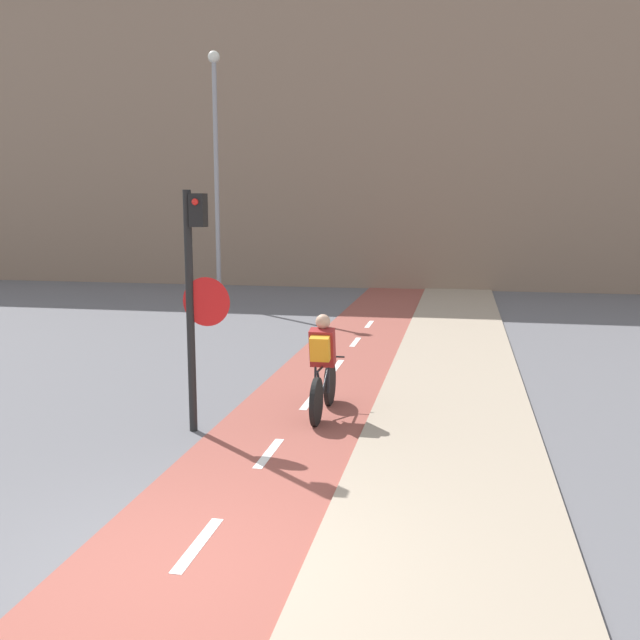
# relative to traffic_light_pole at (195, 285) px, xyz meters

# --- Properties ---
(ground_plane) EXTENTS (120.00, 120.00, 0.00)m
(ground_plane) POSITION_rel_traffic_light_pole_xyz_m (1.21, -3.74, -2.05)
(ground_plane) COLOR #5B5B60
(bike_lane) EXTENTS (2.09, 60.00, 0.02)m
(bike_lane) POSITION_rel_traffic_light_pole_xyz_m (1.21, -3.73, -2.04)
(bike_lane) COLOR brown
(bike_lane) RESTS_ON ground_plane
(sidewalk_strip) EXTENTS (2.40, 60.00, 0.05)m
(sidewalk_strip) POSITION_rel_traffic_light_pole_xyz_m (3.46, -3.74, -2.03)
(sidewalk_strip) COLOR gray
(sidewalk_strip) RESTS_ON ground_plane
(building_row_background) EXTENTS (60.00, 5.20, 11.84)m
(building_row_background) POSITION_rel_traffic_light_pole_xyz_m (1.21, 19.99, 3.88)
(building_row_background) COLOR #89705B
(building_row_background) RESTS_ON ground_plane
(traffic_light_pole) EXTENTS (0.67, 0.25, 3.33)m
(traffic_light_pole) POSITION_rel_traffic_light_pole_xyz_m (0.00, 0.00, 0.00)
(traffic_light_pole) COLOR black
(traffic_light_pole) RESTS_ON ground_plane
(street_lamp_far) EXTENTS (0.36, 0.36, 7.66)m
(street_lamp_far) POSITION_rel_traffic_light_pole_xyz_m (-3.90, 12.11, 2.56)
(street_lamp_far) COLOR gray
(street_lamp_far) RESTS_ON ground_plane
(cyclist_near) EXTENTS (0.46, 1.78, 1.54)m
(cyclist_near) POSITION_rel_traffic_light_pole_xyz_m (1.56, 1.03, -1.33)
(cyclist_near) COLOR black
(cyclist_near) RESTS_ON ground_plane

